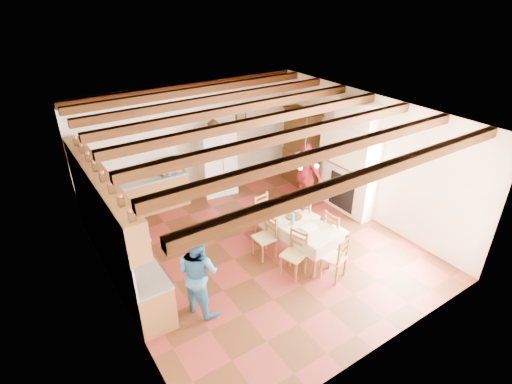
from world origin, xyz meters
TOP-DOWN VIEW (x-y plane):
  - floor at (0.00, 0.00)m, footprint 6.00×6.50m
  - ceiling at (0.00, 0.00)m, footprint 6.00×6.50m
  - wall_back at (0.00, 3.26)m, footprint 6.00×0.02m
  - wall_front at (0.00, -3.26)m, footprint 6.00×0.02m
  - wall_left at (-3.01, 0.00)m, footprint 0.02×6.50m
  - wall_right at (3.01, 0.00)m, footprint 0.02×6.50m
  - ceiling_beams at (0.00, 0.00)m, footprint 6.00×6.30m
  - lower_cabinets_left at (-2.70, 1.05)m, footprint 0.60×4.30m
  - lower_cabinets_back at (-1.55, 2.95)m, footprint 2.30×0.60m
  - countertop_left at (-2.70, 1.05)m, footprint 0.62×4.30m
  - countertop_back at (-1.55, 2.95)m, footprint 2.34×0.62m
  - backsplash_left at (-2.98, 1.05)m, footprint 0.03×4.30m
  - backsplash_back at (-1.55, 3.23)m, footprint 2.30×0.03m
  - upper_cabinets at (-2.83, 1.05)m, footprint 0.35×4.20m
  - fireplace at (2.72, 0.20)m, footprint 0.56×1.60m
  - wall_picture at (1.55, 3.23)m, footprint 0.34×0.03m
  - refrigerator at (0.55, 2.89)m, footprint 1.00×0.87m
  - hutch at (2.75, 2.03)m, footprint 0.59×1.22m
  - dining_table at (0.63, -0.57)m, footprint 1.05×1.77m
  - chandelier at (0.63, -0.57)m, footprint 0.47×0.47m
  - chair_left_near at (0.07, -1.06)m, footprint 0.51×0.52m
  - chair_left_far at (-0.06, -0.26)m, footprint 0.40×0.42m
  - chair_right_near at (1.35, -0.91)m, footprint 0.42×0.44m
  - chair_right_far at (1.24, -0.11)m, footprint 0.46×0.48m
  - chair_end_near at (0.69, -1.55)m, footprint 0.53×0.51m
  - chair_end_far at (0.46, 0.44)m, footprint 0.47×0.45m
  - person_man at (-2.42, 0.38)m, footprint 0.44×0.62m
  - person_woman_blue at (-1.88, -0.89)m, footprint 0.86×0.96m
  - person_woman_red at (1.93, 0.87)m, footprint 0.63×1.10m
  - microwave at (-0.78, 2.95)m, footprint 0.63×0.45m
  - fridge_vase at (0.51, 2.89)m, footprint 0.30×0.30m

SIDE VIEW (x-z plane):
  - floor at x=0.00m, z-range -0.02..0.00m
  - lower_cabinets_left at x=-2.70m, z-range 0.00..0.86m
  - lower_cabinets_back at x=-1.55m, z-range 0.00..0.86m
  - chair_left_near at x=0.07m, z-range 0.00..0.96m
  - chair_left_far at x=-0.06m, z-range 0.00..0.96m
  - chair_right_near at x=1.35m, z-range 0.00..0.96m
  - chair_right_far at x=1.24m, z-range 0.00..0.96m
  - chair_end_near at x=0.69m, z-range 0.00..0.96m
  - chair_end_far at x=0.46m, z-range 0.00..0.96m
  - dining_table at x=0.63m, z-range 0.28..1.02m
  - person_man at x=-2.42m, z-range 0.00..1.59m
  - person_woman_blue at x=-1.88m, z-range 0.00..1.65m
  - countertop_left at x=-2.70m, z-range 0.86..0.90m
  - countertop_back at x=-1.55m, z-range 0.86..0.90m
  - person_woman_red at x=1.93m, z-range 0.00..1.78m
  - refrigerator at x=0.55m, z-range 0.00..1.82m
  - microwave at x=-0.78m, z-range 0.90..1.23m
  - hutch at x=2.75m, z-range 0.00..2.15m
  - backsplash_left at x=-2.98m, z-range 0.90..1.50m
  - backsplash_back at x=-1.55m, z-range 0.90..1.50m
  - fireplace at x=2.72m, z-range 0.00..2.80m
  - wall_back at x=0.00m, z-range 0.00..3.00m
  - wall_front at x=0.00m, z-range 0.00..3.00m
  - wall_left at x=-3.01m, z-range 0.00..3.00m
  - wall_right at x=3.01m, z-range 0.00..3.00m
  - upper_cabinets at x=-2.83m, z-range 1.50..2.20m
  - wall_picture at x=1.55m, z-range 1.64..2.06m
  - fridge_vase at x=0.51m, z-range 1.82..2.13m
  - chandelier at x=0.63m, z-range 2.23..2.27m
  - ceiling_beams at x=0.00m, z-range 2.83..2.99m
  - ceiling at x=0.00m, z-range 3.00..3.02m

